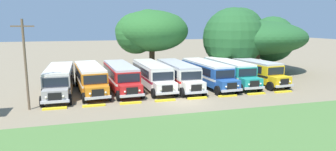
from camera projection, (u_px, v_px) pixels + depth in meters
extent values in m
plane|color=#84755B|center=(184.00, 102.00, 27.66)|extent=(220.00, 220.00, 0.00)
cube|color=#4C7538|center=(228.00, 136.00, 19.24)|extent=(80.00, 10.79, 0.01)
cube|color=#9E9993|center=(60.00, 79.00, 30.97)|extent=(2.51, 9.20, 2.10)
cube|color=#282828|center=(60.00, 80.00, 31.00)|extent=(2.54, 9.22, 0.24)
cube|color=black|center=(72.00, 73.00, 31.51)|extent=(0.05, 8.00, 0.80)
cube|color=black|center=(47.00, 74.00, 30.82)|extent=(0.05, 8.00, 0.80)
cube|color=beige|center=(59.00, 68.00, 30.77)|extent=(2.43, 9.10, 0.22)
cube|color=#9E9993|center=(56.00, 95.00, 26.04)|extent=(2.20, 1.40, 1.05)
cube|color=black|center=(55.00, 97.00, 25.33)|extent=(1.10, 0.10, 0.70)
cube|color=#B7B7BC|center=(55.00, 102.00, 25.37)|extent=(2.40, 0.20, 0.24)
cube|color=black|center=(56.00, 82.00, 26.49)|extent=(2.20, 0.06, 0.84)
cube|color=#282828|center=(63.00, 73.00, 35.36)|extent=(0.90, 0.06, 1.30)
sphere|color=#EAE5C6|center=(63.00, 96.00, 25.47)|extent=(0.20, 0.20, 0.20)
sphere|color=#EAE5C6|center=(46.00, 97.00, 25.10)|extent=(0.20, 0.20, 0.20)
cylinder|color=black|center=(70.00, 100.00, 26.55)|extent=(0.28, 1.00, 1.00)
cylinder|color=black|center=(42.00, 101.00, 25.90)|extent=(0.28, 1.00, 1.00)
cylinder|color=black|center=(73.00, 83.00, 34.32)|extent=(0.28, 1.00, 1.00)
cylinder|color=black|center=(51.00, 84.00, 33.67)|extent=(0.28, 1.00, 1.00)
cube|color=orange|center=(90.00, 77.00, 32.17)|extent=(3.38, 9.40, 2.10)
cube|color=white|center=(90.00, 78.00, 32.20)|extent=(3.41, 9.42, 0.24)
cube|color=black|center=(101.00, 71.00, 32.81)|extent=(0.81, 7.97, 0.80)
cube|color=black|center=(77.00, 73.00, 31.90)|extent=(0.81, 7.97, 0.80)
cube|color=silver|center=(89.00, 66.00, 31.97)|extent=(3.29, 9.29, 0.22)
cube|color=orange|center=(97.00, 92.00, 27.40)|extent=(2.32, 1.61, 1.05)
cube|color=black|center=(98.00, 93.00, 26.72)|extent=(1.10, 0.21, 0.70)
cube|color=#B7B7BC|center=(98.00, 98.00, 26.75)|extent=(2.41, 0.43, 0.24)
cube|color=black|center=(95.00, 80.00, 27.84)|extent=(2.20, 0.27, 0.84)
cube|color=white|center=(85.00, 71.00, 36.42)|extent=(0.90, 0.15, 1.30)
sphere|color=#EAE5C6|center=(106.00, 92.00, 26.92)|extent=(0.20, 0.20, 0.20)
sphere|color=#EAE5C6|center=(90.00, 94.00, 26.42)|extent=(0.20, 0.20, 0.20)
cylinder|color=black|center=(110.00, 96.00, 28.01)|extent=(0.38, 1.02, 1.00)
cylinder|color=black|center=(84.00, 98.00, 27.15)|extent=(0.38, 1.02, 1.00)
cylinder|color=black|center=(97.00, 81.00, 35.53)|extent=(0.38, 1.02, 1.00)
cylinder|color=black|center=(77.00, 82.00, 34.67)|extent=(0.38, 1.02, 1.00)
cube|color=red|center=(120.00, 75.00, 33.01)|extent=(3.10, 9.34, 2.10)
cube|color=white|center=(120.00, 77.00, 33.04)|extent=(3.13, 9.37, 0.24)
cube|color=black|center=(131.00, 70.00, 33.63)|extent=(0.56, 7.99, 0.80)
cube|color=black|center=(108.00, 71.00, 32.79)|extent=(0.56, 7.99, 0.80)
cube|color=#B2B2B7|center=(120.00, 65.00, 32.81)|extent=(3.01, 9.24, 0.22)
cube|color=red|center=(131.00, 90.00, 28.19)|extent=(2.29, 1.54, 1.05)
cube|color=black|center=(132.00, 91.00, 27.50)|extent=(1.10, 0.17, 0.70)
cube|color=#B7B7BC|center=(132.00, 96.00, 27.54)|extent=(2.41, 0.36, 0.24)
cube|color=black|center=(129.00, 78.00, 28.63)|extent=(2.20, 0.20, 0.84)
cube|color=white|center=(114.00, 70.00, 37.32)|extent=(0.90, 0.12, 1.30)
sphere|color=#EAE5C6|center=(140.00, 91.00, 27.69)|extent=(0.20, 0.20, 0.20)
sphere|color=#EAE5C6|center=(125.00, 92.00, 27.22)|extent=(0.20, 0.20, 0.20)
cylinder|color=black|center=(142.00, 94.00, 28.77)|extent=(0.35, 1.02, 1.00)
cylinder|color=black|center=(118.00, 96.00, 27.98)|extent=(0.35, 1.02, 1.00)
cylinder|color=black|center=(126.00, 79.00, 36.38)|extent=(0.35, 1.02, 1.00)
cylinder|color=black|center=(106.00, 80.00, 35.58)|extent=(0.35, 1.02, 1.00)
cube|color=silver|center=(151.00, 74.00, 34.01)|extent=(2.89, 9.30, 2.10)
cube|color=maroon|center=(151.00, 75.00, 34.04)|extent=(2.92, 9.32, 0.24)
cube|color=black|center=(161.00, 69.00, 34.59)|extent=(0.38, 7.99, 0.80)
cube|color=black|center=(140.00, 70.00, 33.81)|extent=(0.38, 7.99, 0.80)
cube|color=beige|center=(151.00, 64.00, 33.81)|extent=(2.81, 9.19, 0.22)
cube|color=silver|center=(165.00, 88.00, 29.14)|extent=(2.26, 1.49, 1.05)
cube|color=black|center=(167.00, 89.00, 28.45)|extent=(1.10, 0.15, 0.70)
cube|color=#B7B7BC|center=(168.00, 93.00, 28.49)|extent=(2.41, 0.30, 0.24)
cube|color=black|center=(163.00, 76.00, 29.59)|extent=(2.20, 0.15, 0.84)
cube|color=maroon|center=(142.00, 69.00, 38.35)|extent=(0.90, 0.10, 1.30)
sphere|color=#EAE5C6|center=(174.00, 88.00, 28.62)|extent=(0.20, 0.20, 0.20)
sphere|color=#EAE5C6|center=(161.00, 89.00, 28.18)|extent=(0.20, 0.20, 0.20)
cylinder|color=black|center=(176.00, 92.00, 29.70)|extent=(0.32, 1.01, 1.00)
cylinder|color=black|center=(153.00, 93.00, 28.96)|extent=(0.32, 1.01, 1.00)
cylinder|color=black|center=(154.00, 78.00, 37.37)|extent=(0.32, 1.01, 1.00)
cylinder|color=black|center=(136.00, 79.00, 36.62)|extent=(0.32, 1.01, 1.00)
cube|color=silver|center=(177.00, 73.00, 34.37)|extent=(2.68, 9.25, 2.10)
cube|color=red|center=(177.00, 75.00, 34.40)|extent=(2.71, 9.27, 0.24)
cube|color=black|center=(186.00, 68.00, 34.94)|extent=(0.20, 8.00, 0.80)
cube|color=black|center=(166.00, 69.00, 34.20)|extent=(0.20, 8.00, 0.80)
cube|color=#B2B2B7|center=(177.00, 64.00, 34.17)|extent=(2.60, 9.15, 0.22)
cube|color=silver|center=(194.00, 87.00, 29.47)|extent=(2.23, 1.44, 1.05)
cube|color=black|center=(196.00, 88.00, 28.77)|extent=(1.10, 0.12, 0.70)
cube|color=#B7B7BC|center=(197.00, 92.00, 28.81)|extent=(2.40, 0.25, 0.24)
cube|color=black|center=(191.00, 76.00, 29.93)|extent=(2.20, 0.10, 0.84)
cube|color=red|center=(166.00, 69.00, 38.74)|extent=(0.90, 0.08, 1.30)
sphere|color=#EAE5C6|center=(203.00, 88.00, 28.93)|extent=(0.20, 0.20, 0.20)
sphere|color=#EAE5C6|center=(190.00, 89.00, 28.52)|extent=(0.20, 0.20, 0.20)
cylinder|color=black|center=(204.00, 91.00, 30.00)|extent=(0.30, 1.01, 1.00)
cylinder|color=black|center=(182.00, 92.00, 29.31)|extent=(0.30, 1.01, 1.00)
cylinder|color=black|center=(178.00, 77.00, 37.73)|extent=(0.30, 1.01, 1.00)
cylinder|color=black|center=(160.00, 78.00, 37.03)|extent=(0.30, 1.01, 1.00)
cube|color=#23519E|center=(206.00, 72.00, 35.19)|extent=(3.01, 9.32, 2.10)
cube|color=silver|center=(206.00, 74.00, 35.22)|extent=(3.04, 9.35, 0.24)
cube|color=black|center=(214.00, 67.00, 35.79)|extent=(0.49, 7.99, 0.80)
cube|color=black|center=(195.00, 68.00, 34.98)|extent=(0.49, 7.99, 0.80)
cube|color=silver|center=(206.00, 63.00, 34.99)|extent=(2.92, 9.22, 0.22)
cube|color=#23519E|center=(228.00, 85.00, 30.35)|extent=(2.27, 1.52, 1.05)
cube|color=black|center=(232.00, 86.00, 29.66)|extent=(1.10, 0.16, 0.70)
cube|color=#B7B7BC|center=(232.00, 90.00, 29.69)|extent=(2.41, 0.33, 0.24)
cube|color=black|center=(225.00, 74.00, 30.80)|extent=(2.20, 0.18, 0.84)
cube|color=silver|center=(190.00, 68.00, 39.51)|extent=(0.90, 0.11, 1.30)
sphere|color=#EAE5C6|center=(238.00, 86.00, 29.84)|extent=(0.20, 0.20, 0.20)
sphere|color=#EAE5C6|center=(226.00, 87.00, 29.38)|extent=(0.20, 0.20, 0.20)
cylinder|color=black|center=(238.00, 89.00, 30.92)|extent=(0.34, 1.01, 1.00)
cylinder|color=black|center=(217.00, 91.00, 30.15)|extent=(0.34, 1.01, 1.00)
cylinder|color=black|center=(204.00, 76.00, 38.55)|extent=(0.34, 1.01, 1.00)
cylinder|color=black|center=(187.00, 77.00, 37.78)|extent=(0.34, 1.01, 1.00)
cube|color=teal|center=(227.00, 71.00, 36.39)|extent=(2.61, 9.23, 2.10)
cube|color=white|center=(227.00, 72.00, 36.42)|extent=(2.64, 9.25, 0.24)
cube|color=black|center=(235.00, 66.00, 36.94)|extent=(0.14, 8.00, 0.80)
cube|color=black|center=(217.00, 67.00, 36.23)|extent=(0.14, 8.00, 0.80)
cube|color=silver|center=(228.00, 61.00, 36.19)|extent=(2.53, 9.13, 0.22)
cube|color=teal|center=(251.00, 83.00, 31.48)|extent=(2.22, 1.43, 1.05)
cube|color=black|center=(255.00, 84.00, 30.78)|extent=(1.10, 0.11, 0.70)
cube|color=#B7B7BC|center=(255.00, 88.00, 30.81)|extent=(2.40, 0.23, 0.24)
cube|color=black|center=(248.00, 73.00, 31.93)|extent=(2.20, 0.09, 0.84)
cube|color=white|center=(212.00, 66.00, 40.77)|extent=(0.90, 0.07, 1.30)
sphere|color=#EAE5C6|center=(261.00, 84.00, 30.93)|extent=(0.20, 0.20, 0.20)
sphere|color=#EAE5C6|center=(249.00, 84.00, 30.53)|extent=(0.20, 0.20, 0.20)
cylinder|color=black|center=(260.00, 87.00, 32.00)|extent=(0.29, 1.00, 1.00)
cylinder|color=black|center=(240.00, 88.00, 31.33)|extent=(0.29, 1.00, 1.00)
cylinder|color=black|center=(225.00, 75.00, 39.74)|extent=(0.29, 1.00, 1.00)
cylinder|color=black|center=(208.00, 75.00, 39.07)|extent=(0.29, 1.00, 1.00)
cube|color=yellow|center=(250.00, 70.00, 37.28)|extent=(3.39, 9.40, 2.10)
cube|color=black|center=(250.00, 71.00, 37.30)|extent=(3.42, 9.42, 0.24)
cube|color=black|center=(257.00, 65.00, 37.92)|extent=(0.82, 7.97, 0.80)
cube|color=black|center=(241.00, 66.00, 37.01)|extent=(0.82, 7.97, 0.80)
cube|color=#B2B2B7|center=(251.00, 61.00, 37.07)|extent=(3.30, 9.29, 0.22)
cube|color=yellow|center=(280.00, 81.00, 32.51)|extent=(2.33, 1.61, 1.05)
cube|color=black|center=(285.00, 82.00, 31.83)|extent=(1.10, 0.21, 0.70)
cube|color=#B7B7BC|center=(285.00, 86.00, 31.87)|extent=(2.41, 0.43, 0.24)
cube|color=black|center=(276.00, 71.00, 32.95)|extent=(2.20, 0.27, 0.84)
cube|color=black|center=(230.00, 66.00, 41.53)|extent=(0.90, 0.15, 1.30)
sphere|color=#EAE5C6|center=(290.00, 82.00, 32.03)|extent=(0.20, 0.20, 0.20)
sphere|color=#EAE5C6|center=(280.00, 83.00, 31.53)|extent=(0.20, 0.20, 0.20)
cylinder|color=black|center=(287.00, 85.00, 33.13)|extent=(0.38, 1.02, 1.00)
cylinder|color=black|center=(270.00, 86.00, 32.26)|extent=(0.38, 1.02, 1.00)
cylinder|color=black|center=(244.00, 73.00, 40.64)|extent=(0.38, 1.02, 1.00)
cylinder|color=black|center=(229.00, 75.00, 39.77)|extent=(0.38, 1.02, 1.00)
cube|color=yellow|center=(55.00, 108.00, 25.26)|extent=(2.00, 0.36, 0.15)
cube|color=yellow|center=(94.00, 106.00, 26.15)|extent=(2.00, 0.36, 0.15)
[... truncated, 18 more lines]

